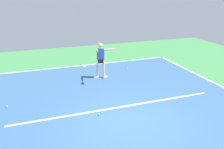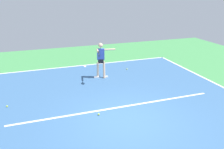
{
  "view_description": "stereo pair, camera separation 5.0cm",
  "coord_description": "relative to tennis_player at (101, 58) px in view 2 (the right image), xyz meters",
  "views": [
    {
      "loc": [
        2.88,
        6.42,
        4.14
      ],
      "look_at": [
        -0.17,
        -2.11,
        0.9
      ],
      "focal_mm": 38.43,
      "sensor_mm": 36.0,
      "label": 1
    },
    {
      "loc": [
        2.83,
        6.43,
        4.14
      ],
      "look_at": [
        -0.17,
        -2.11,
        0.9
      ],
      "focal_mm": 38.43,
      "sensor_mm": 36.0,
      "label": 2
    }
  ],
  "objects": [
    {
      "name": "ground_plane",
      "position": [
        0.33,
        4.18,
        -1.01
      ],
      "size": [
        22.67,
        22.67,
        0.0
      ],
      "primitive_type": "plane",
      "color": "#428E4C"
    },
    {
      "name": "court_surface",
      "position": [
        0.33,
        4.18,
        -1.01
      ],
      "size": [
        10.35,
        13.1,
        0.0
      ],
      "primitive_type": "cube",
      "color": "#38608E",
      "rests_on": "ground_plane"
    },
    {
      "name": "court_line_baseline_near",
      "position": [
        0.33,
        -2.32,
        -1.01
      ],
      "size": [
        10.35,
        0.1,
        0.01
      ],
      "primitive_type": "cube",
      "color": "white",
      "rests_on": "ground_plane"
    },
    {
      "name": "court_line_service",
      "position": [
        0.33,
        3.2,
        -1.01
      ],
      "size": [
        7.77,
        0.1,
        0.01
      ],
      "primitive_type": "cube",
      "color": "white",
      "rests_on": "ground_plane"
    },
    {
      "name": "court_line_centre_mark",
      "position": [
        0.33,
        -2.12,
        -1.01
      ],
      "size": [
        0.1,
        0.3,
        0.01
      ],
      "primitive_type": "cube",
      "color": "white",
      "rests_on": "ground_plane"
    },
    {
      "name": "tennis_player",
      "position": [
        0.0,
        0.0,
        0.0
      ],
      "size": [
        1.07,
        1.15,
        1.75
      ],
      "rotation": [
        0.0,
        0.0,
        -0.18
      ],
      "color": "beige",
      "rests_on": "ground_plane"
    },
    {
      "name": "tennis_ball_near_service_line",
      "position": [
        4.21,
        1.8,
        -0.98
      ],
      "size": [
        0.07,
        0.07,
        0.07
      ],
      "primitive_type": "sphere",
      "color": "#CCE033",
      "rests_on": "ground_plane"
    },
    {
      "name": "tennis_ball_near_player",
      "position": [
        1.16,
        3.51,
        -0.98
      ],
      "size": [
        0.07,
        0.07,
        0.07
      ],
      "primitive_type": "sphere",
      "color": "#CCE033",
      "rests_on": "ground_plane"
    },
    {
      "name": "tennis_ball_by_baseline",
      "position": [
        -1.69,
        -0.77,
        -0.98
      ],
      "size": [
        0.07,
        0.07,
        0.07
      ],
      "primitive_type": "sphere",
      "color": "#CCE033",
      "rests_on": "ground_plane"
    }
  ]
}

